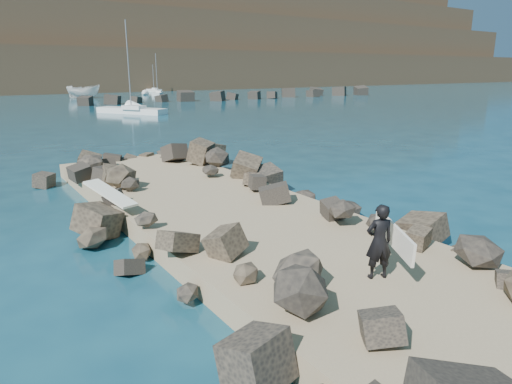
# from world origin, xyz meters

# --- Properties ---
(ground) EXTENTS (800.00, 800.00, 0.00)m
(ground) POSITION_xyz_m (0.00, 0.00, 0.00)
(ground) COLOR #0F384C
(ground) RESTS_ON ground
(jetty) EXTENTS (6.00, 26.00, 0.60)m
(jetty) POSITION_xyz_m (0.00, -2.00, 0.30)
(jetty) COLOR #8C7759
(jetty) RESTS_ON ground
(riprap_left) EXTENTS (2.60, 22.00, 1.00)m
(riprap_left) POSITION_xyz_m (-2.90, -1.50, 0.50)
(riprap_left) COLOR black
(riprap_left) RESTS_ON ground
(riprap_right) EXTENTS (2.60, 22.00, 1.00)m
(riprap_right) POSITION_xyz_m (2.90, -1.50, 0.50)
(riprap_right) COLOR black
(riprap_right) RESTS_ON ground
(breakwater_secondary) EXTENTS (52.00, 4.00, 1.20)m
(breakwater_secondary) POSITION_xyz_m (35.00, 55.00, 0.60)
(breakwater_secondary) COLOR black
(breakwater_secondary) RESTS_ON ground
(surfboard_resting) EXTENTS (1.14, 2.24, 0.07)m
(surfboard_resting) POSITION_xyz_m (-3.15, 2.48, 1.04)
(surfboard_resting) COLOR white
(surfboard_resting) RESTS_ON riprap_left
(boat_imported) EXTENTS (6.19, 5.03, 2.28)m
(boat_imported) POSITION_xyz_m (13.60, 74.18, 1.14)
(boat_imported) COLOR silver
(boat_imported) RESTS_ON ground
(surfer_with_board) EXTENTS (1.29, 1.82, 1.62)m
(surfer_with_board) POSITION_xyz_m (0.16, -5.47, 1.42)
(surfer_with_board) COLOR black
(surfer_with_board) RESTS_ON jetty
(sailboat_f) EXTENTS (1.97, 4.97, 6.09)m
(sailboat_f) POSITION_xyz_m (32.04, 87.61, 0.35)
(sailboat_f) COLOR white
(sailboat_f) RESTS_ON ground
(sailboat_d) EXTENTS (4.43, 6.49, 8.01)m
(sailboat_d) POSITION_xyz_m (27.60, 74.58, 0.35)
(sailboat_d) COLOR white
(sailboat_d) RESTS_ON ground
(sailboat_c) EXTENTS (6.19, 8.40, 10.31)m
(sailboat_c) POSITION_xyz_m (10.59, 40.34, 0.35)
(sailboat_c) COLOR white
(sailboat_c) RESTS_ON ground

